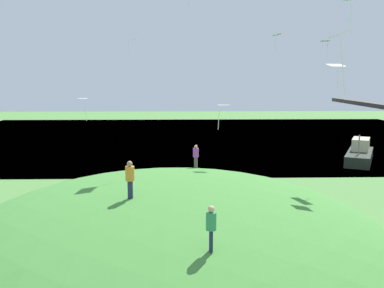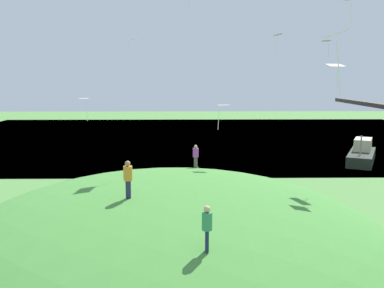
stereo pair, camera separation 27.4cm
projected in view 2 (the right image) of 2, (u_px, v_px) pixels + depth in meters
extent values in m
plane|color=#518940|center=(214.00, 197.00, 31.94)|extent=(160.00, 160.00, 0.00)
cube|color=#496690|center=(200.00, 138.00, 63.97)|extent=(52.88, 80.00, 0.40)
ellipsoid|color=#468939|center=(170.00, 254.00, 21.72)|extent=(25.69, 23.69, 7.20)
cube|color=black|center=(361.00, 157.00, 44.76)|extent=(8.05, 5.64, 1.14)
cube|color=#BEB492|center=(363.00, 144.00, 45.61)|extent=(3.47, 2.86, 1.28)
cylinder|color=gray|center=(361.00, 145.00, 42.78)|extent=(0.14, 0.14, 2.00)
cube|color=#25284A|center=(128.00, 189.00, 19.22)|extent=(0.13, 0.23, 0.83)
cylinder|color=orange|center=(128.00, 173.00, 19.11)|extent=(0.43, 0.43, 0.66)
sphere|color=#9C7A5F|center=(128.00, 163.00, 19.03)|extent=(0.25, 0.25, 0.25)
cube|color=#1C2448|center=(207.00, 241.00, 14.54)|extent=(0.21, 0.12, 0.79)
cylinder|color=#338655|center=(207.00, 221.00, 14.42)|extent=(0.39, 0.39, 0.62)
sphere|color=tan|center=(207.00, 209.00, 14.36)|extent=(0.24, 0.24, 0.24)
cube|color=#584D48|center=(196.00, 163.00, 28.06)|extent=(0.19, 0.24, 0.74)
cylinder|color=purple|center=(196.00, 153.00, 27.95)|extent=(0.51, 0.51, 0.59)
sphere|color=tan|center=(196.00, 147.00, 27.89)|extent=(0.22, 0.22, 0.22)
cube|color=white|center=(337.00, 34.00, 13.09)|extent=(0.88, 0.63, 0.21)
cylinder|color=white|center=(339.00, 68.00, 13.33)|extent=(0.09, 0.28, 1.70)
cube|color=silver|center=(278.00, 34.00, 33.34)|extent=(1.03, 0.81, 0.15)
cylinder|color=silver|center=(276.00, 45.00, 33.55)|extent=(0.21, 0.21, 1.20)
cylinder|color=white|center=(351.00, 14.00, 25.73)|extent=(0.19, 0.09, 1.28)
cube|color=silver|center=(223.00, 105.00, 27.02)|extent=(0.68, 0.87, 0.04)
cylinder|color=silver|center=(219.00, 119.00, 27.44)|extent=(0.20, 0.13, 1.42)
cube|color=white|center=(335.00, 65.00, 22.52)|extent=(0.80, 1.01, 0.17)
cylinder|color=white|center=(337.00, 79.00, 22.34)|extent=(0.16, 0.06, 0.96)
cube|color=white|center=(132.00, 40.00, 30.49)|extent=(0.58, 0.78, 0.07)
cylinder|color=white|center=(130.00, 50.00, 30.58)|extent=(0.15, 0.18, 1.10)
cube|color=white|center=(327.00, 41.00, 35.17)|extent=(1.09, 0.83, 0.03)
cylinder|color=white|center=(329.00, 50.00, 35.26)|extent=(0.10, 0.04, 1.03)
cube|color=white|center=(84.00, 99.00, 33.92)|extent=(0.59, 0.79, 0.04)
cylinder|color=white|center=(86.00, 111.00, 33.92)|extent=(0.16, 0.09, 1.62)
cylinder|color=brown|center=(198.00, 173.00, 37.76)|extent=(0.14, 0.14, 1.03)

